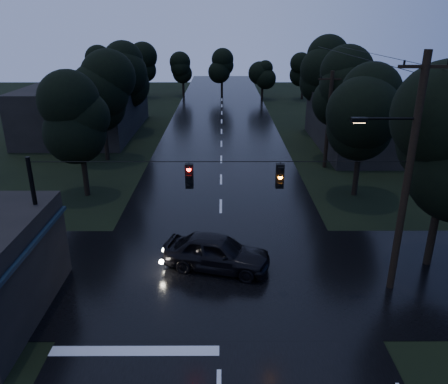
{
  "coord_description": "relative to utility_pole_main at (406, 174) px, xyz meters",
  "views": [
    {
      "loc": [
        0.13,
        -5.35,
        10.94
      ],
      "look_at": [
        0.19,
        14.72,
        3.06
      ],
      "focal_mm": 35.0,
      "sensor_mm": 36.0,
      "label": 1
    }
  ],
  "objects": [
    {
      "name": "main_road",
      "position": [
        -7.41,
        19.0,
        -5.26
      ],
      "size": [
        12.0,
        120.0,
        0.02
      ],
      "primitive_type": "cube",
      "color": "black",
      "rests_on": "ground"
    },
    {
      "name": "cross_street",
      "position": [
        -7.41,
        1.0,
        -5.26
      ],
      "size": [
        60.0,
        9.0,
        0.02
      ],
      "primitive_type": "cube",
      "color": "black",
      "rests_on": "ground"
    },
    {
      "name": "building_far_right",
      "position": [
        6.59,
        23.0,
        -3.06
      ],
      "size": [
        10.0,
        14.0,
        4.4
      ],
      "primitive_type": "cube",
      "color": "black",
      "rests_on": "ground"
    },
    {
      "name": "building_far_left",
      "position": [
        -21.41,
        29.0,
        -2.76
      ],
      "size": [
        10.0,
        16.0,
        5.0
      ],
      "primitive_type": "cube",
      "color": "black",
      "rests_on": "ground"
    },
    {
      "name": "utility_pole_main",
      "position": [
        0.0,
        0.0,
        0.0
      ],
      "size": [
        3.5,
        0.3,
        10.0
      ],
      "color": "black",
      "rests_on": "ground"
    },
    {
      "name": "utility_pole_far",
      "position": [
        0.89,
        17.0,
        -1.38
      ],
      "size": [
        2.0,
        0.3,
        7.5
      ],
      "color": "black",
      "rests_on": "ground"
    },
    {
      "name": "anchor_pole_left",
      "position": [
        -14.91,
        0.0,
        -2.26
      ],
      "size": [
        0.18,
        0.18,
        6.0
      ],
      "primitive_type": "cylinder",
      "color": "black",
      "rests_on": "ground"
    },
    {
      "name": "span_signals",
      "position": [
        -6.85,
        -0.01,
        -0.01
      ],
      "size": [
        15.0,
        0.37,
        1.12
      ],
      "color": "black",
      "rests_on": "ground"
    },
    {
      "name": "tree_left_a",
      "position": [
        -16.41,
        11.0,
        -0.02
      ],
      "size": [
        3.92,
        3.92,
        8.26
      ],
      "color": "black",
      "rests_on": "ground"
    },
    {
      "name": "tree_left_b",
      "position": [
        -17.01,
        19.0,
        0.36
      ],
      "size": [
        4.2,
        4.2,
        8.85
      ],
      "color": "black",
      "rests_on": "ground"
    },
    {
      "name": "tree_left_c",
      "position": [
        -17.61,
        29.0,
        0.74
      ],
      "size": [
        4.48,
        4.48,
        9.44
      ],
      "color": "black",
      "rests_on": "ground"
    },
    {
      "name": "tree_right_a",
      "position": [
        1.59,
        11.0,
        0.36
      ],
      "size": [
        4.2,
        4.2,
        8.85
      ],
      "color": "black",
      "rests_on": "ground"
    },
    {
      "name": "tree_right_b",
      "position": [
        2.19,
        19.0,
        0.74
      ],
      "size": [
        4.48,
        4.48,
        9.44
      ],
      "color": "black",
      "rests_on": "ground"
    },
    {
      "name": "tree_right_c",
      "position": [
        2.79,
        29.0,
        1.11
      ],
      "size": [
        4.76,
        4.76,
        10.03
      ],
      "color": "black",
      "rests_on": "ground"
    },
    {
      "name": "car",
      "position": [
        -7.56,
        1.64,
        -4.41
      ],
      "size": [
        5.35,
        3.24,
        1.7
      ],
      "primitive_type": "imported",
      "rotation": [
        0.0,
        0.0,
        1.31
      ],
      "color": "black",
      "rests_on": "ground"
    }
  ]
}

